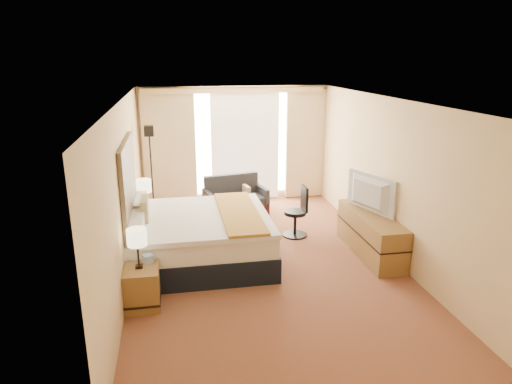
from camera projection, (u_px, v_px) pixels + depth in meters
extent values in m
cube|color=maroon|center=(264.00, 262.00, 7.46)|extent=(4.20, 7.00, 0.02)
cube|color=white|center=(265.00, 100.00, 6.71)|extent=(4.20, 7.00, 0.02)
cube|color=beige|center=(234.00, 144.00, 10.38)|extent=(4.20, 0.02, 2.60)
cube|color=beige|center=(348.00, 298.00, 3.79)|extent=(4.20, 0.02, 2.60)
cube|color=beige|center=(125.00, 192.00, 6.72)|extent=(0.02, 7.00, 2.60)
cube|color=beige|center=(390.00, 179.00, 7.45)|extent=(0.02, 7.00, 2.60)
cube|color=black|center=(129.00, 190.00, 6.92)|extent=(0.06, 1.85, 1.50)
cube|color=olive|center=(142.00, 287.00, 6.06)|extent=(0.45, 0.52, 0.55)
cube|color=olive|center=(149.00, 223.00, 8.42)|extent=(0.45, 0.52, 0.55)
cube|color=olive|center=(370.00, 234.00, 7.68)|extent=(0.50, 1.80, 0.70)
cube|color=white|center=(245.00, 143.00, 10.39)|extent=(2.30, 0.02, 2.30)
cube|color=beige|center=(169.00, 149.00, 10.03)|extent=(1.15, 0.09, 2.50)
cube|color=beige|center=(305.00, 144.00, 10.57)|extent=(0.90, 0.09, 2.50)
cube|color=white|center=(245.00, 146.00, 10.37)|extent=(1.55, 0.04, 2.50)
cube|color=beige|center=(234.00, 90.00, 9.88)|extent=(4.00, 0.16, 0.12)
cube|color=black|center=(198.00, 250.00, 7.45)|extent=(2.30, 2.08, 0.38)
cube|color=white|center=(197.00, 229.00, 7.35)|extent=(2.25, 2.03, 0.33)
cube|color=white|center=(202.00, 218.00, 7.31)|extent=(2.10, 2.10, 0.08)
cube|color=#B8792A|center=(239.00, 212.00, 7.40)|extent=(0.60, 2.10, 0.04)
cube|color=white|center=(133.00, 225.00, 6.62)|extent=(0.31, 0.85, 0.20)
cube|color=white|center=(137.00, 204.00, 7.57)|extent=(0.31, 0.85, 0.20)
cube|color=beige|center=(145.00, 210.00, 7.11)|extent=(0.11, 0.46, 0.39)
cube|color=#531817|center=(236.00, 208.00, 9.71)|extent=(1.39, 0.93, 0.23)
cube|color=#2A2A2F|center=(236.00, 201.00, 9.62)|extent=(1.27, 0.78, 0.15)
cube|color=#2A2A2F|center=(231.00, 186.00, 9.83)|extent=(1.19, 0.37, 0.50)
cube|color=#2A2A2F|center=(209.00, 202.00, 9.44)|extent=(0.23, 0.69, 0.41)
cube|color=#2A2A2F|center=(262.00, 196.00, 9.87)|extent=(0.23, 0.69, 0.41)
cube|color=beige|center=(247.00, 192.00, 9.66)|extent=(0.14, 0.33, 0.29)
cube|color=black|center=(155.00, 220.00, 9.31)|extent=(0.25, 0.25, 0.03)
cylinder|color=black|center=(152.00, 178.00, 9.05)|extent=(0.03, 0.03, 1.73)
cube|color=black|center=(149.00, 131.00, 8.78)|extent=(0.18, 0.18, 0.20)
cylinder|color=black|center=(295.00, 235.00, 8.55)|extent=(0.46, 0.46, 0.03)
cylinder|color=black|center=(295.00, 223.00, 8.48)|extent=(0.06, 0.06, 0.41)
cylinder|color=black|center=(295.00, 213.00, 8.42)|extent=(0.41, 0.41, 0.06)
cube|color=black|center=(304.00, 198.00, 8.37)|extent=(0.05, 0.37, 0.46)
cube|color=black|center=(139.00, 266.00, 6.00)|extent=(0.09, 0.09, 0.04)
cylinder|color=black|center=(138.00, 254.00, 5.95)|extent=(0.03, 0.03, 0.32)
cylinder|color=#FFE9BF|center=(137.00, 237.00, 5.88)|extent=(0.26, 0.26, 0.22)
cube|color=black|center=(145.00, 209.00, 8.26)|extent=(0.10, 0.10, 0.04)
cylinder|color=black|center=(144.00, 199.00, 8.21)|extent=(0.03, 0.03, 0.34)
cylinder|color=#FFE9BF|center=(143.00, 186.00, 8.14)|extent=(0.27, 0.27, 0.23)
cube|color=#88ACD3|center=(148.00, 259.00, 6.15)|extent=(0.16, 0.16, 0.11)
cube|color=black|center=(148.00, 205.00, 8.45)|extent=(0.23, 0.20, 0.08)
imported|color=black|center=(366.00, 194.00, 7.64)|extent=(0.50, 1.08, 0.63)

